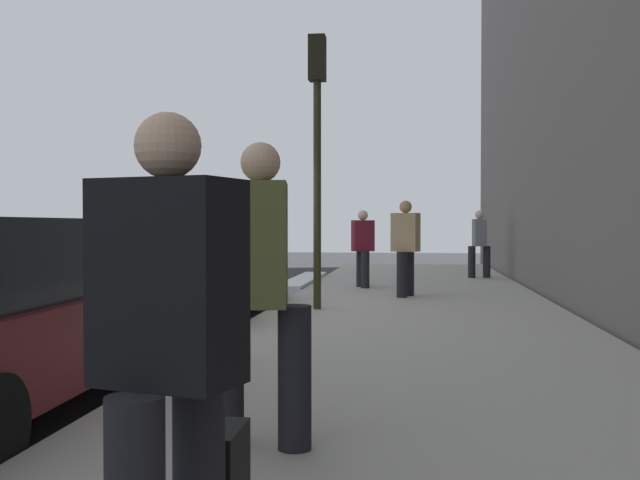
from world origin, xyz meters
TOP-DOWN VIEW (x-y plane):
  - ground_plane at (0.00, 0.00)m, footprint 56.00×56.00m
  - sidewalk at (0.00, -3.30)m, footprint 28.00×4.60m
  - lane_stripe_centre at (0.00, 3.20)m, footprint 28.00×0.14m
  - snow_bank_curb at (5.95, -0.70)m, footprint 4.66×0.56m
  - parked_car_white at (-0.11, -0.02)m, footprint 4.66×1.90m
  - pedestrian_burgundy_coat at (4.35, -2.20)m, footprint 0.51×0.51m
  - pedestrian_tan_coat at (2.46, -3.11)m, footprint 0.56×0.55m
  - pedestrian_black_coat at (-8.91, -2.45)m, footprint 0.54×0.51m
  - pedestrian_grey_coat at (7.55, -4.88)m, footprint 0.48×0.55m
  - pedestrian_olive_coat at (-7.01, -2.36)m, footprint 0.52×0.59m
  - traffic_light_pole at (0.25, -1.76)m, footprint 0.35×0.26m

SIDE VIEW (x-z plane):
  - ground_plane at x=0.00m, z-range 0.00..0.00m
  - lane_stripe_centre at x=0.00m, z-range 0.00..0.01m
  - sidewalk at x=0.00m, z-range 0.00..0.15m
  - snow_bank_curb at x=5.95m, z-range 0.00..0.22m
  - parked_car_white at x=-0.11m, z-range 0.00..1.51m
  - pedestrian_burgundy_coat at x=4.35m, z-range 0.20..1.83m
  - pedestrian_grey_coat at x=7.55m, z-range 0.21..1.88m
  - pedestrian_black_coat at x=-8.91m, z-range 0.21..1.89m
  - pedestrian_tan_coat at x=2.46m, z-range 0.21..1.97m
  - pedestrian_olive_coat at x=-7.01m, z-range 0.21..2.00m
  - traffic_light_pole at x=0.25m, z-range 0.91..5.15m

